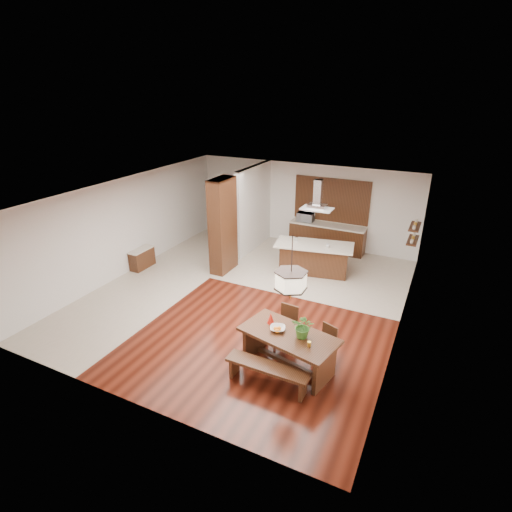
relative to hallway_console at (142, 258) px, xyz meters
The scene contains 25 objects.
room_shell 4.20m from the hallway_console, ahead, with size 9.00×9.04×2.92m.
tile_hallway 1.12m from the hallway_console, 10.68° to the right, with size 2.50×9.00×0.01m, color beige.
tile_kitchen 5.57m from the hallway_console, 24.44° to the left, with size 5.50×4.00×0.01m, color beige.
soffit_band 4.60m from the hallway_console, ahead, with size 8.00×9.00×0.02m, color #401C10.
partition_pier 2.85m from the hallway_console, 22.54° to the left, with size 0.45×1.00×2.90m, color black.
partition_stub 4.09m from the hallway_console, 52.14° to the left, with size 0.18×2.40×2.90m, color silver.
hallway_console is the anchor object (origin of this frame).
hallway_doorway 4.41m from the hallway_console, 75.20° to the left, with size 1.10×0.20×2.10m, color black.
rear_counter 6.26m from the hallway_console, 39.75° to the left, with size 2.60×0.62×0.95m.
kitchen_window 6.58m from the hallway_console, 41.53° to the left, with size 2.60×0.08×1.50m, color #9B642E.
shelf_lower 8.12m from the hallway_console, 17.35° to the left, with size 0.26×0.90×0.04m, color black.
shelf_upper 8.18m from the hallway_console, 17.35° to the left, with size 0.26×0.90×0.04m, color black.
dining_table 6.48m from the hallway_console, 22.86° to the right, with size 2.10×1.37×0.81m.
dining_bench 6.64m from the hallway_console, 28.81° to the right, with size 1.66×0.36×0.47m, color black, non-canonical shape.
dining_chair_left 5.92m from the hallway_console, 18.05° to the right, with size 0.42×0.42×0.94m, color black, non-canonical shape.
dining_chair_right 6.88m from the hallway_console, 17.28° to the right, with size 0.37×0.37×0.84m, color black, non-canonical shape.
pendant_lantern 6.76m from the hallway_console, 22.86° to the right, with size 0.64×0.64×1.31m, color beige, non-canonical shape.
foliage_plant 6.78m from the hallway_console, 21.76° to the right, with size 0.44×0.38×0.49m, color #3A7226.
fruit_bowl 6.26m from the hallway_console, 23.56° to the right, with size 0.30×0.30×0.07m, color beige.
napkin_cone 5.98m from the hallway_console, 22.87° to the right, with size 0.15×0.15×0.23m, color red.
gold_ornament 7.04m from the hallway_console, 22.92° to the right, with size 0.07×0.07×0.10m, color gold.
kitchen_island 5.39m from the hallway_console, 22.19° to the left, with size 2.46×1.42×0.96m.
range_hood 5.81m from the hallway_console, 22.23° to the left, with size 0.90×0.55×0.87m, color silver, non-canonical shape.
island_cup 5.80m from the hallway_console, 19.72° to the left, with size 0.12×0.12×0.09m, color silver.
microwave 5.70m from the hallway_console, 44.87° to the left, with size 0.57×0.38×0.31m, color #BABDC1.
Camera 1 is at (4.50, -8.59, 5.35)m, focal length 28.00 mm.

